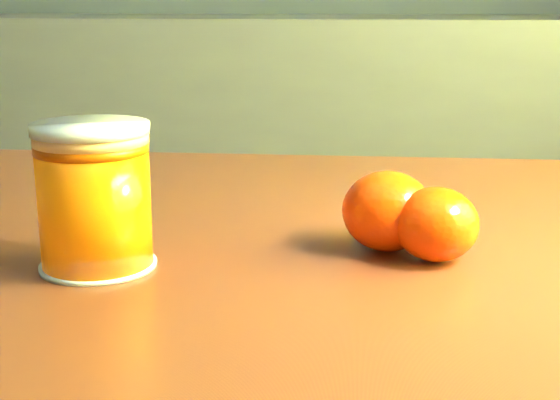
# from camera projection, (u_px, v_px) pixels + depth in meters

# --- Properties ---
(kitchen_counter) EXTENTS (3.15, 0.60, 0.90)m
(kitchen_counter) POSITION_uv_depth(u_px,v_px,m) (36.00, 187.00, 2.10)
(kitchen_counter) COLOR #515157
(kitchen_counter) RESTS_ON ground
(table) EXTENTS (1.02, 0.73, 0.75)m
(table) POSITION_uv_depth(u_px,v_px,m) (348.00, 349.00, 0.65)
(table) COLOR brown
(table) RESTS_ON ground
(juice_glass) EXTENTS (0.08, 0.08, 0.10)m
(juice_glass) POSITION_uv_depth(u_px,v_px,m) (94.00, 197.00, 0.55)
(juice_glass) COLOR #E56304
(juice_glass) RESTS_ON table
(orange_front) EXTENTS (0.06, 0.06, 0.06)m
(orange_front) POSITION_uv_depth(u_px,v_px,m) (436.00, 224.00, 0.58)
(orange_front) COLOR #F73C04
(orange_front) RESTS_ON table
(orange_back) EXTENTS (0.09, 0.09, 0.06)m
(orange_back) POSITION_uv_depth(u_px,v_px,m) (388.00, 211.00, 0.60)
(orange_back) COLOR #F73C04
(orange_back) RESTS_ON table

